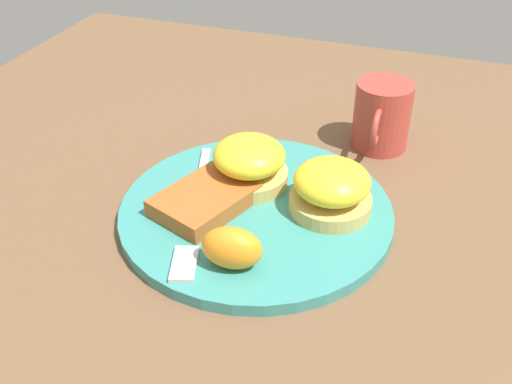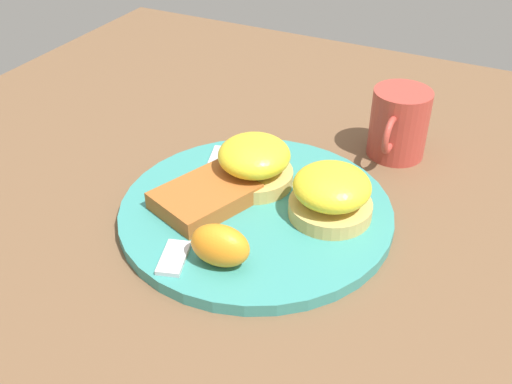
# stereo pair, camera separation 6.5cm
# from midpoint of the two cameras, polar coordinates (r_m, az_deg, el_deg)

# --- Properties ---
(ground_plane) EXTENTS (1.10, 1.10, 0.00)m
(ground_plane) POSITION_cam_midpoint_polar(r_m,az_deg,el_deg) (0.67, -2.78, -2.47)
(ground_plane) COLOR brown
(plate) EXTENTS (0.30, 0.30, 0.01)m
(plate) POSITION_cam_midpoint_polar(r_m,az_deg,el_deg) (0.67, -2.79, -2.00)
(plate) COLOR teal
(plate) RESTS_ON ground_plane
(sandwich_benedict_left) EXTENTS (0.09, 0.09, 0.06)m
(sandwich_benedict_left) POSITION_cam_midpoint_polar(r_m,az_deg,el_deg) (0.64, 4.35, 0.24)
(sandwich_benedict_left) COLOR tan
(sandwich_benedict_left) RESTS_ON plate
(sandwich_benedict_right) EXTENTS (0.09, 0.09, 0.06)m
(sandwich_benedict_right) POSITION_cam_midpoint_polar(r_m,az_deg,el_deg) (0.69, -3.38, 2.71)
(sandwich_benedict_right) COLOR tan
(sandwich_benedict_right) RESTS_ON plate
(hashbrown_patty) EXTENTS (0.13, 0.11, 0.02)m
(hashbrown_patty) POSITION_cam_midpoint_polar(r_m,az_deg,el_deg) (0.66, -7.75, -0.86)
(hashbrown_patty) COLOR #A25824
(hashbrown_patty) RESTS_ON plate
(orange_wedge) EXTENTS (0.04, 0.06, 0.04)m
(orange_wedge) POSITION_cam_midpoint_polar(r_m,az_deg,el_deg) (0.58, -5.56, -5.44)
(orange_wedge) COLOR orange
(orange_wedge) RESTS_ON plate
(fork) EXTENTS (0.23, 0.09, 0.00)m
(fork) POSITION_cam_midpoint_polar(r_m,az_deg,el_deg) (0.65, -8.79, -2.30)
(fork) COLOR silver
(fork) RESTS_ON plate
(cup) EXTENTS (0.10, 0.07, 0.09)m
(cup) POSITION_cam_midpoint_polar(r_m,az_deg,el_deg) (0.79, 9.58, 7.09)
(cup) COLOR #B23D33
(cup) RESTS_ON ground_plane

